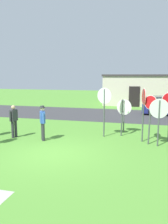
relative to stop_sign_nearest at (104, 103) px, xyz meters
name	(u,v)px	position (x,y,z in m)	size (l,w,h in m)	color
ground_plane	(53,154)	(-1.58, -3.20, -1.78)	(80.00, 80.00, 0.00)	#518E33
street_asphalt	(99,114)	(-1.58, 6.87, -1.78)	(60.00, 6.40, 0.01)	#38383A
building_background	(135,89)	(1.09, 14.44, -0.12)	(6.83, 4.46, 3.31)	beige
stop_sign_nearest	(104,103)	(0.00, 0.00, 0.00)	(0.78, 0.31, 2.58)	#474C4C
stop_sign_far_back	(124,110)	(0.93, 1.13, -0.50)	(0.83, 0.28, 1.90)	#474C4C
stop_sign_low_front	(122,111)	(0.89, 0.37, -0.44)	(0.22, 0.74, 1.97)	#474C4C
stop_sign_leaning_left	(143,105)	(1.96, -0.46, 0.02)	(0.18, 0.80, 2.61)	#474C4C
stop_sign_center_cluster	(150,112)	(2.27, -0.80, -0.24)	(0.59, 0.36, 2.30)	#474C4C
stop_sign_leaning_right	(159,114)	(2.65, -1.04, -0.28)	(0.86, 0.21, 2.18)	#474C4C
person_in_dark_shirt	(43,121)	(-2.82, -1.45, -0.80)	(0.38, 0.49, 1.74)	#2D2D33
person_with_sunhat	(14,119)	(-4.49, -1.33, -0.83)	(0.29, 0.56, 1.69)	#2D2D33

